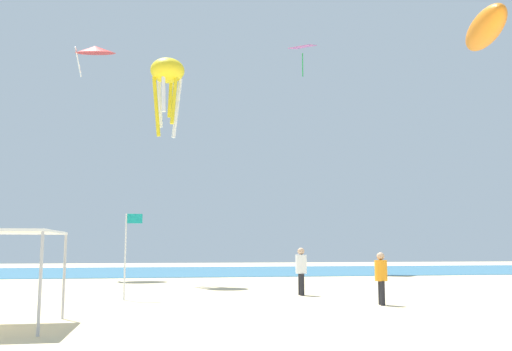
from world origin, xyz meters
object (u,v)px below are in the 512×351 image
Objects in this scene: person_near_tent at (381,274)px; kite_diamond_pink at (302,48)px; kite_delta_red at (95,50)px; kite_octopus_yellow at (167,75)px; person_leftmost at (301,267)px; banner_flag at (128,247)px; kite_inflatable_orange at (485,28)px.

kite_diamond_pink is (4.00, 24.98, 17.27)m from person_near_tent.
kite_delta_red is 9.34m from kite_octopus_yellow.
kite_diamond_pink is at bearing 165.86° from person_leftmost.
person_near_tent is 17.77m from kite_octopus_yellow.
banner_flag is at bearing 96.87° from kite_diamond_pink.
kite_inflatable_orange reaches higher than person_leftmost.
person_leftmost is at bearing -128.53° from kite_octopus_yellow.
banner_flag is at bearing 78.71° from person_near_tent.
person_leftmost is 15.11m from kite_inflatable_orange.
kite_inflatable_orange is at bearing -21.78° from kite_delta_red.
person_leftmost is 23.30m from kite_delta_red.
person_near_tent is at bearing -21.02° from banner_flag.
kite_delta_red reaches higher than banner_flag.
kite_inflatable_orange is 1.15× the size of kite_octopus_yellow.
person_near_tent is at bearing 117.43° from kite_diamond_pink.
banner_flag reaches higher than person_near_tent.
kite_octopus_yellow is (-15.19, 6.68, -1.03)m from kite_inflatable_orange.
kite_inflatable_orange reaches higher than person_near_tent.
kite_inflatable_orange reaches higher than banner_flag.
banner_flag reaches higher than person_leftmost.
kite_octopus_yellow is at bearing 84.91° from kite_diamond_pink.
kite_octopus_yellow is at bearing 39.08° from person_near_tent.
kite_delta_red reaches higher than person_leftmost.
kite_inflatable_orange is at bearing 101.09° from person_leftmost.
banner_flag is 0.61× the size of kite_inflatable_orange.
person_near_tent is 0.53× the size of kite_delta_red.
kite_diamond_pink is at bearing -22.79° from kite_octopus_yellow.
kite_diamond_pink reaches higher than kite_inflatable_orange.
kite_delta_red is (-10.22, 15.48, 14.09)m from person_leftmost.
person_near_tent is at bearing -46.09° from kite_delta_red.
kite_delta_red is 0.63× the size of kite_inflatable_orange.
kite_diamond_pink is (12.39, 21.76, 16.37)m from banner_flag.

